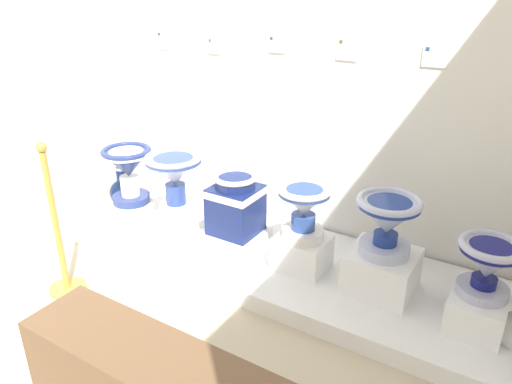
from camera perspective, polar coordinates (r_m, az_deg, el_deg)
The scene contains 21 objects.
wall_back at distance 3.42m, azimuth 6.98°, elevation 17.40°, with size 3.76×0.06×2.97m, color silver.
display_platform at distance 3.42m, azimuth 1.79°, elevation -7.93°, with size 3.15×1.00×0.12m, color white.
plinth_block_leftmost at distance 4.07m, azimuth -14.35°, elevation -1.64°, with size 0.28×0.29×0.08m, color white.
antique_toilet_leftmost at distance 3.94m, azimuth -14.86°, elevation 2.92°, with size 0.39×0.39×0.45m.
plinth_block_broad_patterned at distance 3.73m, azimuth -9.20°, elevation -3.15°, with size 0.31×0.39×0.14m, color white.
antique_toilet_broad_patterned at distance 3.58m, azimuth -9.60°, elevation 2.31°, with size 0.42×0.42×0.44m.
plinth_block_rightmost at distance 3.44m, azimuth -2.34°, elevation -5.51°, with size 0.39×0.36×0.12m, color white.
antique_toilet_rightmost at distance 3.31m, azimuth -2.42°, elevation -1.23°, with size 0.32×0.31×0.43m.
plinth_block_slender_white at distance 3.19m, azimuth 5.41°, elevation -7.07°, with size 0.33×0.29×0.22m, color white.
antique_toilet_slender_white at distance 3.03m, azimuth 5.66°, elevation -1.52°, with size 0.34×0.34×0.36m.
plinth_block_central_ornate at distance 3.05m, azimuth 14.52°, elevation -9.02°, with size 0.39×0.38×0.26m, color white.
antique_toilet_central_ornate at distance 2.87m, azimuth 15.23°, elevation -3.08°, with size 0.37×0.37×0.36m.
plinth_block_tall_cobalt at distance 2.96m, azimuth 24.63°, elevation -12.40°, with size 0.29×0.39×0.20m, color white.
antique_toilet_tall_cobalt at distance 2.81m, azimuth 25.65°, elevation -7.46°, with size 0.33×0.33×0.32m.
info_placard_first at distance 4.14m, azimuth -10.94°, elevation 17.17°, with size 0.10×0.01×0.15m.
info_placard_second at distance 3.82m, azimuth -4.93°, elevation 16.79°, with size 0.12×0.01×0.12m.
info_placard_third at distance 3.52m, azimuth 2.47°, elevation 17.01°, with size 0.14×0.01×0.12m.
info_placard_fourth at distance 3.29m, azimuth 10.65°, elevation 16.21°, with size 0.14×0.01×0.14m.
info_placard_fifth at distance 3.14m, azimuth 20.25°, elevation 14.77°, with size 0.14×0.01×0.13m.
decorative_vase_spare at distance 4.39m, azimuth -15.12°, elevation 0.22°, with size 0.27×0.27×0.39m.
stanchion_post_near_left at distance 3.28m, azimuth -22.08°, elevation -5.91°, with size 0.23×0.23×1.01m.
Camera 1 is at (3.23, -0.03, 1.86)m, focal length 33.99 mm.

